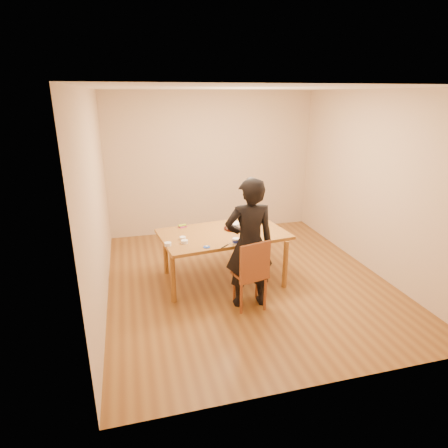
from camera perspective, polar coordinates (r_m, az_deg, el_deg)
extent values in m
cube|color=brown|center=(5.69, 3.40, -8.34)|extent=(4.00, 4.50, 0.00)
cube|color=silver|center=(5.05, 4.04, 19.97)|extent=(4.00, 4.50, 0.00)
cube|color=#C7AF8A|center=(7.33, -1.87, 9.15)|extent=(4.00, 0.00, 2.70)
cube|color=#C7AF8A|center=(4.97, -18.81, 3.26)|extent=(0.00, 4.50, 2.70)
cube|color=#C7AF8A|center=(6.13, 21.85, 5.77)|extent=(0.00, 4.50, 2.70)
cube|color=brown|center=(5.36, -0.14, -1.55)|extent=(1.88, 1.26, 0.04)
cube|color=brown|center=(4.83, 3.94, -7.65)|extent=(0.45, 0.45, 0.04)
cylinder|color=red|center=(5.49, 1.42, -0.67)|extent=(0.28, 0.28, 0.02)
cylinder|color=white|center=(5.48, 1.42, -0.25)|extent=(0.21, 0.21, 0.07)
ellipsoid|color=white|center=(5.46, 1.42, 0.21)|extent=(0.20, 0.20, 0.03)
cylinder|color=white|center=(4.95, 1.81, -2.61)|extent=(0.09, 0.09, 0.08)
cylinder|color=#1B3EAF|center=(4.85, -2.65, -3.52)|extent=(0.09, 0.09, 0.01)
ellipsoid|color=white|center=(4.85, -2.65, -3.38)|extent=(0.04, 0.04, 0.02)
cylinder|color=white|center=(5.00, -6.04, -2.70)|extent=(0.09, 0.09, 0.04)
cylinder|color=white|center=(5.13, -6.32, -2.15)|extent=(0.08, 0.08, 0.04)
cylinder|color=white|center=(4.95, -8.54, -3.05)|extent=(0.09, 0.09, 0.04)
cube|color=#C22D7B|center=(5.60, -6.31, -0.38)|extent=(0.13, 0.10, 0.02)
cube|color=#24951B|center=(5.60, -6.37, -0.20)|extent=(0.12, 0.08, 0.02)
cube|color=black|center=(4.87, 0.13, -3.41)|extent=(0.13, 0.11, 0.01)
imported|color=black|center=(4.70, 3.88, -3.03)|extent=(0.65, 0.45, 1.71)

